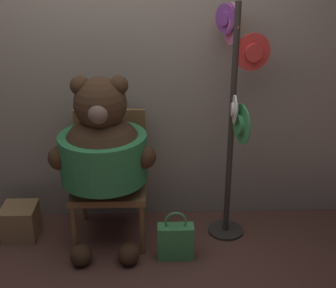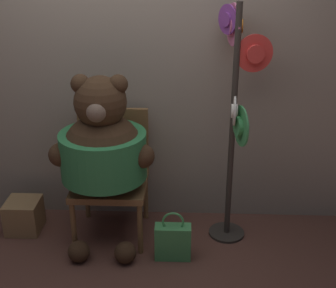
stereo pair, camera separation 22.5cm
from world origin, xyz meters
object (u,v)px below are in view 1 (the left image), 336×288
at_px(teddy_bear, 103,152).
at_px(chair, 110,172).
at_px(hat_display_rack, 235,98).
at_px(handbag_on_ground, 176,241).

bearing_deg(teddy_bear, chair, 82.80).
distance_m(chair, teddy_bear, 0.31).
relative_size(chair, teddy_bear, 0.73).
relative_size(hat_display_rack, handbag_on_ground, 4.65).
xyz_separation_m(teddy_bear, handbag_on_ground, (0.51, -0.20, -0.62)).
xyz_separation_m(chair, handbag_on_ground, (0.49, -0.38, -0.37)).
bearing_deg(teddy_bear, handbag_on_ground, -21.65).
relative_size(chair, handbag_on_ground, 2.51).
height_order(teddy_bear, handbag_on_ground, teddy_bear).
height_order(hat_display_rack, handbag_on_ground, hat_display_rack).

